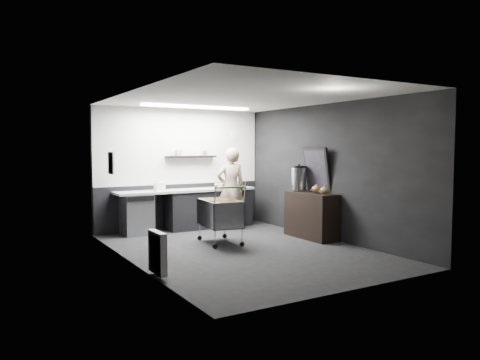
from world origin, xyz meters
TOP-DOWN VIEW (x-y plane):
  - floor at (0.00, 0.00)m, footprint 5.50×5.50m
  - ceiling at (0.00, 0.00)m, footprint 5.50×5.50m
  - wall_back at (0.00, 2.75)m, footprint 5.50×0.00m
  - wall_front at (0.00, -2.75)m, footprint 5.50×0.00m
  - wall_left at (-2.00, 0.00)m, footprint 0.00×5.50m
  - wall_right at (2.00, 0.00)m, footprint 0.00×5.50m
  - kitchen_wall_panel at (0.00, 2.73)m, footprint 3.95×0.02m
  - dado_panel at (0.00, 2.73)m, footprint 3.95×0.02m
  - floating_shelf at (0.20, 2.62)m, footprint 1.20×0.22m
  - wall_clock at (1.40, 2.72)m, footprint 0.20×0.03m
  - poster at (-1.98, 1.30)m, footprint 0.02×0.30m
  - poster_red_band at (-1.98, 1.30)m, footprint 0.02×0.22m
  - radiator at (-1.94, -0.90)m, footprint 0.10×0.50m
  - ceiling_strip at (0.00, 1.85)m, footprint 2.40×0.20m
  - prep_counter at (0.14, 2.42)m, footprint 3.20×0.61m
  - person at (0.87, 1.97)m, footprint 0.75×0.58m
  - shopping_cart at (-0.08, 0.71)m, footprint 0.73×1.09m
  - sideboard at (1.76, 0.27)m, footprint 0.52×1.22m
  - fire_extinguisher at (-1.85, -0.70)m, footprint 0.16×0.16m
  - cardboard_box at (1.02, 2.37)m, footprint 0.50×0.38m
  - pink_tub at (-0.60, 2.42)m, footprint 0.19×0.19m
  - white_container at (-0.66, 2.37)m, footprint 0.21×0.17m

SIDE VIEW (x-z plane):
  - floor at x=0.00m, z-range 0.00..0.00m
  - fire_extinguisher at x=-1.85m, z-range -0.01..0.52m
  - radiator at x=-1.94m, z-range 0.05..0.65m
  - prep_counter at x=0.14m, z-range 0.01..0.91m
  - dado_panel at x=0.00m, z-range 0.00..1.00m
  - shopping_cart at x=-0.08m, z-range -0.03..1.10m
  - sideboard at x=1.76m, z-range -0.34..1.50m
  - person at x=0.87m, z-range 0.00..1.82m
  - cardboard_box at x=1.02m, z-range 0.90..1.00m
  - white_container at x=-0.66m, z-range 0.90..1.07m
  - pink_tub at x=-0.60m, z-range 0.90..1.09m
  - wall_back at x=0.00m, z-range -1.40..4.10m
  - wall_front at x=0.00m, z-range -1.40..4.10m
  - wall_left at x=-2.00m, z-range -1.40..4.10m
  - wall_right at x=2.00m, z-range -1.40..4.10m
  - poster at x=-1.98m, z-range 1.35..1.75m
  - floating_shelf at x=0.20m, z-range 1.60..1.64m
  - poster_red_band at x=-1.98m, z-range 1.57..1.67m
  - kitchen_wall_panel at x=0.00m, z-range 1.00..2.70m
  - wall_clock at x=1.40m, z-range 2.05..2.25m
  - ceiling_strip at x=0.00m, z-range 2.65..2.69m
  - ceiling at x=0.00m, z-range 2.70..2.70m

